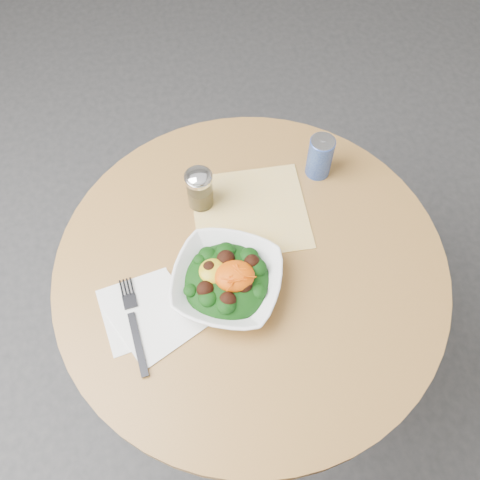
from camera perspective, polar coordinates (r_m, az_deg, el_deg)
The scene contains 8 objects.
ground at distance 1.92m, azimuth 0.77°, elevation -12.99°, with size 6.00×6.00×0.00m, color #323235.
table at distance 1.40m, azimuth 1.04°, elevation -6.44°, with size 0.90×0.90×0.75m.
cloth_napkin at distance 1.29m, azimuth 1.09°, elevation 3.05°, with size 0.27×0.25×0.00m, color orange.
paper_napkins at distance 1.18m, azimuth -9.71°, elevation -7.85°, with size 0.24×0.23×0.00m.
salad_bowl at distance 1.16m, azimuth -1.40°, elevation -4.36°, with size 0.31×0.31×0.09m.
fork at distance 1.18m, azimuth -11.27°, elevation -8.60°, with size 0.05×0.23×0.00m.
spice_shaker at distance 1.26m, azimuth -4.33°, elevation 5.50°, with size 0.07×0.07×0.12m.
beverage_can at distance 1.33m, azimuth 8.53°, elevation 8.79°, with size 0.06×0.06×0.12m.
Camera 1 is at (-0.12, -0.54, 1.83)m, focal length 40.00 mm.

